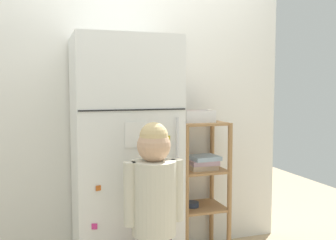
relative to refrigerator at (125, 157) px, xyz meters
The scene contains 5 objects.
kitchen_wall_back 0.42m from the refrigerator, 70.79° to the left, with size 2.60×0.03×2.17m, color silver.
refrigerator is the anchor object (origin of this frame).
child_standing 0.52m from the refrigerator, 82.22° to the right, with size 0.36×0.27×1.12m.
pantry_shelf_unit 0.66m from the refrigerator, ahead, with size 0.39×0.35×1.06m.
fruit_bin 0.66m from the refrigerator, ahead, with size 0.25×0.16×0.09m.
Camera 1 is at (-0.66, -2.61, 1.32)m, focal length 41.11 mm.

